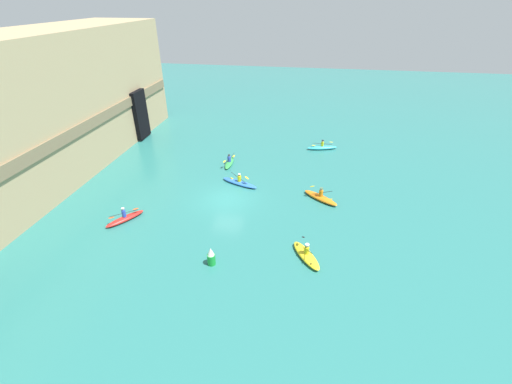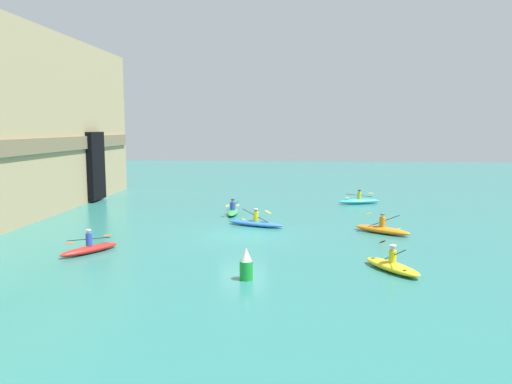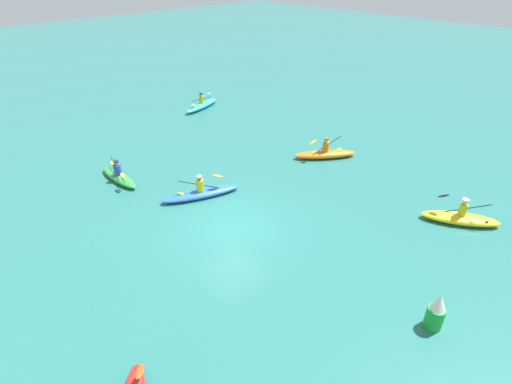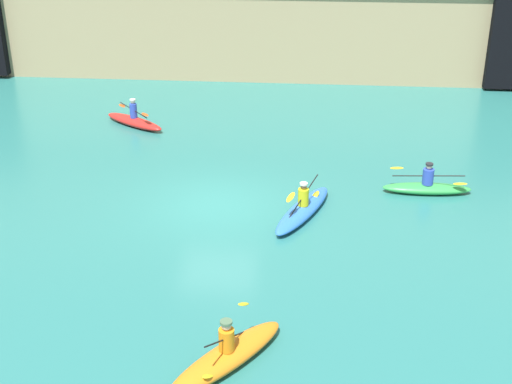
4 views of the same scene
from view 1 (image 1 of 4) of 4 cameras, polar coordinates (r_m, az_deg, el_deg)
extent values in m
plane|color=#28706B|center=(28.60, -4.85, -1.24)|extent=(120.00, 120.00, 0.00)
cube|color=tan|center=(34.21, -35.45, 9.89)|extent=(40.81, 7.95, 12.28)
cube|color=#79674A|center=(31.97, -29.47, 7.75)|extent=(39.99, 0.24, 0.96)
cube|color=black|center=(42.39, -18.79, 12.11)|extent=(2.58, 0.70, 5.39)
ellipsoid|color=orange|center=(28.86, 10.70, -0.95)|extent=(2.60, 3.09, 0.39)
cylinder|color=orange|center=(28.63, 10.79, -0.17)|extent=(0.34, 0.34, 0.51)
sphere|color=beige|center=(28.45, 10.85, 0.46)|extent=(0.21, 0.21, 0.21)
cylinder|color=#4C6B4C|center=(28.41, 10.87, 0.61)|extent=(0.26, 0.26, 0.06)
cylinder|color=black|center=(28.62, 10.79, -0.13)|extent=(0.68, 1.76, 0.88)
ellipsoid|color=yellow|center=(28.60, 12.24, -1.19)|extent=(0.32, 0.46, 0.23)
ellipsoid|color=yellow|center=(28.66, 9.35, 0.93)|extent=(0.32, 0.46, 0.23)
ellipsoid|color=green|center=(34.51, -4.47, 4.88)|extent=(2.85, 0.74, 0.32)
cylinder|color=#2D47B7|center=(34.33, -4.49, 5.51)|extent=(0.36, 0.36, 0.52)
sphere|color=beige|center=(34.19, -4.52, 6.06)|extent=(0.19, 0.19, 0.19)
cylinder|color=#232328|center=(34.16, -4.52, 6.17)|extent=(0.24, 0.24, 0.06)
cylinder|color=black|center=(34.32, -4.49, 5.55)|extent=(2.21, 0.55, 0.34)
ellipsoid|color=yellow|center=(33.46, -5.29, 5.10)|extent=(0.47, 0.28, 0.11)
ellipsoid|color=yellow|center=(35.20, -3.74, 5.99)|extent=(0.47, 0.28, 0.11)
ellipsoid|color=blue|center=(30.69, -2.76, 1.53)|extent=(2.01, 3.58, 0.33)
cylinder|color=gold|center=(30.48, -2.78, 2.25)|extent=(0.33, 0.33, 0.54)
sphere|color=brown|center=(30.31, -2.80, 2.86)|extent=(0.19, 0.19, 0.19)
cylinder|color=silver|center=(30.28, -2.80, 2.98)|extent=(0.24, 0.24, 0.06)
cylinder|color=black|center=(30.47, -2.78, 2.29)|extent=(0.85, 1.72, 0.74)
ellipsoid|color=yellow|center=(31.08, -3.97, 2.20)|extent=(0.35, 0.46, 0.20)
ellipsoid|color=yellow|center=(29.88, -1.55, 2.39)|extent=(0.35, 0.46, 0.20)
ellipsoid|color=yellow|center=(22.73, 8.37, -10.42)|extent=(2.99, 2.31, 0.38)
cylinder|color=gold|center=(22.45, 8.46, -9.57)|extent=(0.30, 0.30, 0.50)
sphere|color=beige|center=(22.22, 8.52, -8.85)|extent=(0.22, 0.22, 0.22)
cylinder|color=silver|center=(22.17, 8.54, -8.67)|extent=(0.28, 0.28, 0.06)
cylinder|color=black|center=(22.43, 8.46, -9.52)|extent=(1.75, 0.69, 0.95)
ellipsoid|color=black|center=(22.12, 9.05, -11.63)|extent=(0.45, 0.31, 0.24)
ellipsoid|color=black|center=(22.78, 7.90, -7.46)|extent=(0.45, 0.31, 0.24)
ellipsoid|color=#33B2C6|center=(38.56, 10.95, 7.27)|extent=(1.55, 3.40, 0.39)
cylinder|color=gold|center=(38.39, 11.01, 7.87)|extent=(0.29, 0.29, 0.49)
sphere|color=tan|center=(38.27, 11.06, 8.34)|extent=(0.19, 0.19, 0.19)
cylinder|color=#232328|center=(38.24, 11.07, 8.44)|extent=(0.24, 0.24, 0.06)
cylinder|color=black|center=(38.38, 11.01, 7.90)|extent=(0.74, 2.12, 0.34)
ellipsoid|color=yellow|center=(38.12, 9.58, 7.67)|extent=(0.31, 0.48, 0.11)
ellipsoid|color=yellow|center=(38.67, 12.43, 8.13)|extent=(0.31, 0.48, 0.11)
ellipsoid|color=red|center=(27.65, -20.99, -4.16)|extent=(2.90, 2.22, 0.36)
cylinder|color=#2D47B7|center=(27.41, -21.16, -3.36)|extent=(0.29, 0.29, 0.58)
sphere|color=beige|center=(27.21, -21.31, -2.69)|extent=(0.18, 0.18, 0.18)
cylinder|color=silver|center=(27.18, -21.34, -2.56)|extent=(0.23, 0.23, 0.06)
cylinder|color=black|center=(27.39, -21.18, -3.31)|extent=(1.45, 1.51, 0.15)
ellipsoid|color=#D84C19|center=(27.51, -19.40, -2.66)|extent=(0.44, 0.44, 0.08)
ellipsoid|color=#D84C19|center=(27.31, -22.97, -3.95)|extent=(0.44, 0.44, 0.08)
cylinder|color=green|center=(22.11, -7.45, -11.09)|extent=(0.52, 0.52, 0.74)
cone|color=white|center=(21.69, -7.56, -9.81)|extent=(0.44, 0.44, 0.54)
camera|label=2|loc=(10.14, -58.66, -61.39)|focal=35.00mm
camera|label=3|loc=(20.85, -36.81, 9.27)|focal=28.00mm
camera|label=4|loc=(30.06, 37.28, 14.80)|focal=50.00mm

